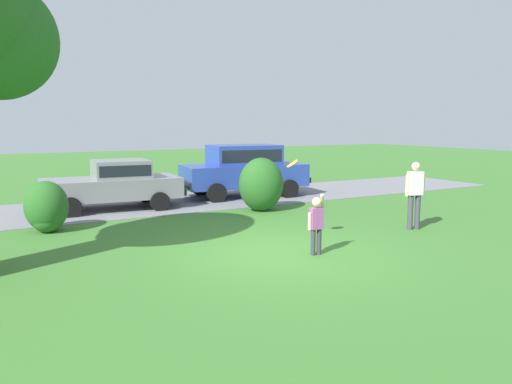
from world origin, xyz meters
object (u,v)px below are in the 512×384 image
object	(u,v)px
child_thrower	(316,221)
adult_onlooker	(415,192)
parked_suv	(244,168)
parked_sedan	(114,183)
frisbee	(292,164)

from	to	relation	value
child_thrower	adult_onlooker	size ratio (longest dim) A/B	0.74
parked_suv	adult_onlooker	bearing A→B (deg)	-81.14
parked_sedan	child_thrower	bearing A→B (deg)	-73.38
child_thrower	parked_sedan	bearing A→B (deg)	106.62
parked_suv	child_thrower	world-z (taller)	parked_suv
frisbee	adult_onlooker	size ratio (longest dim) A/B	0.17
parked_sedan	adult_onlooker	bearing A→B (deg)	-48.86
parked_suv	adult_onlooker	world-z (taller)	parked_suv
parked_sedan	frisbee	distance (m)	7.07
frisbee	parked_suv	bearing A→B (deg)	70.30
parked_suv	frisbee	size ratio (longest dim) A/B	16.65
parked_suv	frisbee	bearing A→B (deg)	-109.70
frisbee	adult_onlooker	world-z (taller)	frisbee
parked_sedan	parked_suv	bearing A→B (deg)	4.34
parked_suv	child_thrower	distance (m)	8.41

